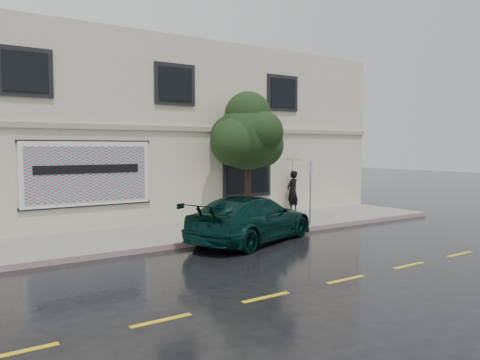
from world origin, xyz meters
TOP-DOWN VIEW (x-y plane):
  - ground at (0.00, 0.00)m, footprint 90.00×90.00m
  - sidewalk at (0.00, 3.25)m, footprint 20.00×3.50m
  - curb at (0.00, 1.50)m, footprint 20.00×0.18m
  - road_marking at (0.00, -3.50)m, footprint 19.00×0.12m
  - building at (0.00, 9.00)m, footprint 20.00×8.12m
  - billboard at (-3.20, 4.92)m, footprint 4.30×0.16m
  - car at (0.66, 1.05)m, footprint 5.36×3.78m
  - pedestrian at (5.30, 4.60)m, footprint 0.73×0.58m
  - umbrella at (5.30, 4.60)m, footprint 1.21×1.21m
  - street_tree at (2.44, 3.82)m, footprint 2.44×2.44m
  - sign_pole at (3.66, 1.70)m, footprint 0.28×0.05m

SIDE VIEW (x-z plane):
  - ground at x=0.00m, z-range 0.00..0.00m
  - road_marking at x=0.00m, z-range 0.00..0.01m
  - sidewalk at x=0.00m, z-range 0.00..0.15m
  - curb at x=0.00m, z-range -0.01..0.15m
  - car at x=0.66m, z-range 0.00..1.43m
  - pedestrian at x=5.30m, z-range 0.15..1.92m
  - sign_pole at x=3.66m, z-range 0.40..2.70m
  - billboard at x=-3.20m, z-range 0.95..3.15m
  - umbrella at x=5.30m, z-range 1.92..2.60m
  - street_tree at x=2.44m, z-range 1.09..5.45m
  - building at x=0.00m, z-range 0.00..7.00m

